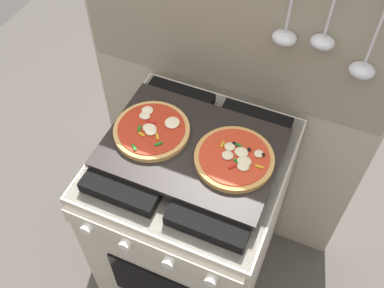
{
  "coord_description": "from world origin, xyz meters",
  "views": [
    {
      "loc": [
        0.34,
        -0.79,
        2.0
      ],
      "look_at": [
        0.0,
        0.0,
        0.93
      ],
      "focal_mm": 41.85,
      "sensor_mm": 36.0,
      "label": 1
    }
  ],
  "objects": [
    {
      "name": "stove",
      "position": [
        -0.0,
        -0.0,
        0.45
      ],
      "size": [
        0.6,
        0.64,
        0.9
      ],
      "color": "beige",
      "rests_on": "ground_plane"
    },
    {
      "name": "pizza_right",
      "position": [
        0.14,
        0.0,
        0.93
      ],
      "size": [
        0.24,
        0.24,
        0.03
      ],
      "color": "tan",
      "rests_on": "baking_tray"
    },
    {
      "name": "kitchen_backsplash",
      "position": [
        0.0,
        0.33,
        0.79
      ],
      "size": [
        1.1,
        0.09,
        1.55
      ],
      "color": "#B2A893",
      "rests_on": "ground_plane"
    },
    {
      "name": "ground_plane",
      "position": [
        0.0,
        0.0,
        0.0
      ],
      "size": [
        4.0,
        4.0,
        0.0
      ],
      "primitive_type": "plane",
      "color": "#4C4742"
    },
    {
      "name": "baking_tray",
      "position": [
        0.0,
        0.0,
        0.91
      ],
      "size": [
        0.54,
        0.38,
        0.02
      ],
      "primitive_type": "cube",
      "color": "black",
      "rests_on": "stove"
    },
    {
      "name": "pizza_left",
      "position": [
        -0.14,
        0.0,
        0.93
      ],
      "size": [
        0.24,
        0.24,
        0.03
      ],
      "color": "tan",
      "rests_on": "baking_tray"
    }
  ]
}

